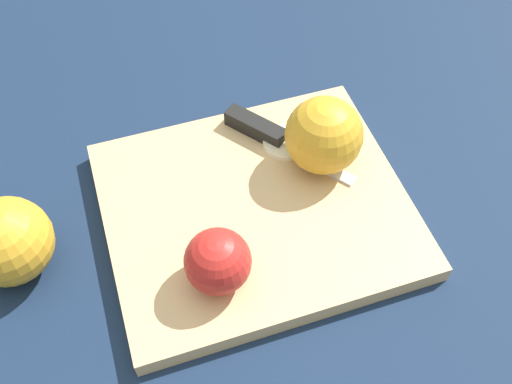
{
  "coord_description": "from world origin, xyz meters",
  "views": [
    {
      "loc": [
        -0.09,
        -0.36,
        0.54
      ],
      "look_at": [
        0.0,
        0.0,
        0.04
      ],
      "focal_mm": 42.0,
      "sensor_mm": 36.0,
      "label": 1
    }
  ],
  "objects_px": {
    "apple_half_left": "(218,261)",
    "apple_whole": "(7,241)",
    "knife": "(263,131)",
    "apple_half_right": "(324,135)"
  },
  "relations": [
    {
      "from": "apple_half_left",
      "to": "knife",
      "type": "xyz_separation_m",
      "value": [
        0.09,
        0.17,
        -0.02
      ]
    },
    {
      "from": "apple_half_left",
      "to": "apple_whole",
      "type": "relative_size",
      "value": 0.64
    },
    {
      "from": "apple_half_left",
      "to": "apple_whole",
      "type": "distance_m",
      "value": 0.21
    },
    {
      "from": "apple_half_left",
      "to": "apple_whole",
      "type": "height_order",
      "value": "apple_whole"
    },
    {
      "from": "apple_half_left",
      "to": "apple_half_right",
      "type": "relative_size",
      "value": 0.76
    },
    {
      "from": "apple_half_right",
      "to": "knife",
      "type": "xyz_separation_m",
      "value": [
        -0.05,
        0.05,
        -0.03
      ]
    },
    {
      "from": "apple_half_left",
      "to": "knife",
      "type": "height_order",
      "value": "apple_half_left"
    },
    {
      "from": "apple_half_right",
      "to": "apple_whole",
      "type": "relative_size",
      "value": 0.84
    },
    {
      "from": "apple_whole",
      "to": "knife",
      "type": "bearing_deg",
      "value": 17.8
    },
    {
      "from": "knife",
      "to": "apple_half_right",
      "type": "bearing_deg",
      "value": 4.92
    }
  ]
}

